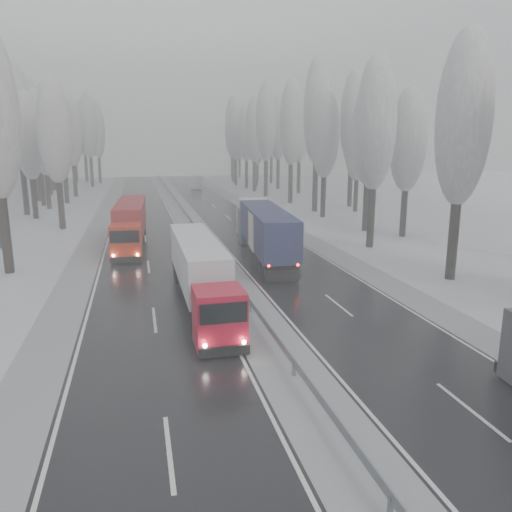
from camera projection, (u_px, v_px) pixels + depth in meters
name	position (u px, v px, depth m)	size (l,w,h in m)	color
ground	(331.00, 430.00, 16.38)	(260.00, 260.00, 0.00)	silver
carriageway_right	(263.00, 245.00, 46.03)	(7.50, 200.00, 0.03)	black
carriageway_left	(147.00, 251.00, 43.66)	(7.50, 200.00, 0.03)	black
median_slush	(206.00, 248.00, 44.84)	(3.00, 200.00, 0.04)	#999DA1
shoulder_right	(314.00, 243.00, 47.14)	(2.40, 200.00, 0.04)	#999DA1
shoulder_left	(88.00, 253.00, 42.54)	(2.40, 200.00, 0.04)	#999DA1
median_guardrail	(206.00, 241.00, 44.70)	(0.12, 200.00, 0.76)	slate
tree_16	(464.00, 120.00, 32.27)	(3.60, 3.60, 16.53)	black
tree_18	(376.00, 125.00, 42.93)	(3.60, 3.60, 16.58)	black
tree_19	(408.00, 141.00, 48.25)	(3.60, 3.60, 14.57)	black
tree_20	(369.00, 134.00, 51.53)	(3.60, 3.60, 15.71)	black
tree_21	(373.00, 117.00, 55.42)	(3.60, 3.60, 18.62)	black
tree_22	(325.00, 134.00, 61.22)	(3.60, 3.60, 15.86)	black
tree_23	(358.00, 146.00, 66.75)	(3.60, 3.60, 13.55)	black
tree_24	(317.00, 112.00, 65.90)	(3.60, 3.60, 20.49)	black
tree_25	(353.00, 119.00, 71.40)	(3.60, 3.60, 19.44)	black
tree_26	(291.00, 123.00, 75.79)	(3.60, 3.60, 18.78)	black
tree_27	(326.00, 129.00, 81.36)	(3.60, 3.60, 17.62)	black
tree_28	(266.00, 123.00, 85.53)	(3.60, 3.60, 19.62)	black
tree_29	(300.00, 129.00, 91.20)	(3.60, 3.60, 18.11)	black
tree_30	(254.00, 131.00, 95.08)	(3.60, 3.60, 17.86)	black
tree_31	(278.00, 129.00, 100.11)	(3.60, 3.60, 18.58)	black
tree_32	(246.00, 133.00, 102.30)	(3.60, 3.60, 17.33)	black
tree_33	(257.00, 143.00, 107.22)	(3.60, 3.60, 14.33)	black
tree_34	(235.00, 133.00, 108.79)	(3.60, 3.60, 17.63)	black
tree_35	(271.00, 132.00, 114.58)	(3.60, 3.60, 18.25)	black
tree_36	(233.00, 126.00, 118.06)	(3.60, 3.60, 20.23)	black
tree_37	(257.00, 137.00, 123.97)	(3.60, 3.60, 16.37)	black
tree_38	(232.00, 134.00, 128.78)	(3.60, 3.60, 17.97)	black
tree_39	(239.00, 138.00, 133.47)	(3.60, 3.60, 16.19)	black
tree_62	(55.00, 132.00, 52.43)	(3.60, 3.60, 16.04)	black
tree_64	(28.00, 137.00, 60.08)	(3.60, 3.60, 15.42)	black
tree_65	(17.00, 116.00, 62.89)	(3.60, 3.60, 19.48)	black
tree_66	(43.00, 138.00, 69.26)	(3.60, 3.60, 15.23)	black
tree_67	(37.00, 130.00, 72.48)	(3.60, 3.60, 17.09)	black
tree_68	(61.00, 133.00, 75.84)	(3.60, 3.60, 16.65)	black
tree_69	(31.00, 122.00, 78.16)	(3.60, 3.60, 19.35)	black
tree_70	(71.00, 132.00, 85.39)	(3.60, 3.60, 17.09)	black
tree_71	(45.00, 123.00, 87.76)	(3.60, 3.60, 19.61)	black
tree_72	(63.00, 140.00, 93.95)	(3.60, 3.60, 15.11)	black
tree_73	(50.00, 133.00, 96.80)	(3.60, 3.60, 17.22)	black
tree_74	(88.00, 126.00, 104.42)	(3.60, 3.60, 19.68)	black
tree_75	(45.00, 130.00, 106.31)	(3.60, 3.60, 18.60)	black
tree_76	(97.00, 131.00, 113.72)	(3.60, 3.60, 18.55)	black
tree_77	(74.00, 143.00, 116.84)	(3.60, 3.60, 14.32)	black
tree_78	(83.00, 128.00, 119.04)	(3.60, 3.60, 19.55)	black
tree_79	(74.00, 135.00, 122.56)	(3.60, 3.60, 17.07)	black
truck_blue_box	(264.00, 229.00, 39.90)	(4.01, 16.52, 4.20)	navy
truck_cream_box	(257.00, 223.00, 44.06)	(4.21, 15.70, 3.99)	#AFA89B
box_truck_distant	(197.00, 182.00, 102.50)	(3.26, 7.69, 2.78)	#AAACB1
truck_red_white	(200.00, 268.00, 28.80)	(2.34, 14.37, 3.68)	#B70A21
truck_red_red	(130.00, 221.00, 45.64)	(3.09, 15.23, 3.88)	red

